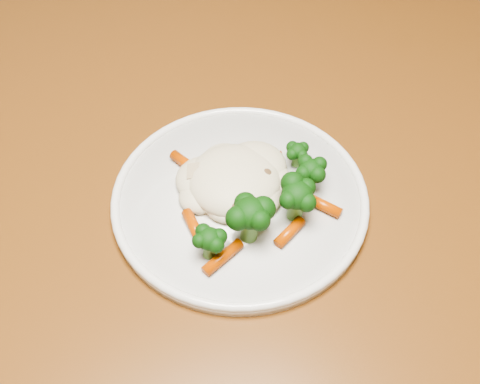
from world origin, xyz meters
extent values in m
cube|color=brown|center=(0.08, 0.12, 0.73)|extent=(1.51, 1.24, 0.04)
cylinder|color=white|center=(0.04, 0.13, 0.76)|extent=(0.28, 0.28, 0.01)
ellipsoid|color=beige|center=(0.04, 0.14, 0.79)|extent=(0.12, 0.11, 0.05)
ellipsoid|color=black|center=(-0.02, 0.07, 0.78)|extent=(0.04, 0.04, 0.04)
ellipsoid|color=black|center=(0.02, 0.07, 0.79)|extent=(0.06, 0.06, 0.05)
ellipsoid|color=black|center=(0.08, 0.08, 0.79)|extent=(0.05, 0.05, 0.05)
ellipsoid|color=black|center=(0.11, 0.10, 0.78)|extent=(0.04, 0.04, 0.04)
ellipsoid|color=black|center=(0.12, 0.14, 0.78)|extent=(0.03, 0.03, 0.03)
cylinder|color=#C44A04|center=(0.00, 0.19, 0.77)|extent=(0.03, 0.05, 0.01)
cylinder|color=#C44A04|center=(0.04, 0.18, 0.77)|extent=(0.03, 0.04, 0.01)
cylinder|color=#C44A04|center=(0.08, 0.16, 0.77)|extent=(0.05, 0.02, 0.01)
cylinder|color=#C44A04|center=(-0.03, 0.11, 0.77)|extent=(0.01, 0.04, 0.01)
cylinder|color=#C44A04|center=(-0.02, 0.06, 0.77)|extent=(0.05, 0.03, 0.01)
cylinder|color=#C44A04|center=(0.06, 0.06, 0.77)|extent=(0.04, 0.03, 0.01)
cylinder|color=#C44A04|center=(0.11, 0.07, 0.77)|extent=(0.03, 0.05, 0.01)
ellipsoid|color=brown|center=(0.04, 0.14, 0.78)|extent=(0.03, 0.03, 0.02)
ellipsoid|color=brown|center=(0.07, 0.13, 0.78)|extent=(0.02, 0.02, 0.01)
ellipsoid|color=brown|center=(0.02, 0.13, 0.78)|extent=(0.02, 0.02, 0.02)
ellipsoid|color=brown|center=(0.03, 0.10, 0.78)|extent=(0.02, 0.02, 0.02)
cube|color=tan|center=(0.03, 0.17, 0.78)|extent=(0.03, 0.02, 0.01)
cube|color=tan|center=(0.05, 0.18, 0.78)|extent=(0.02, 0.02, 0.01)
cube|color=tan|center=(0.00, 0.17, 0.78)|extent=(0.02, 0.02, 0.01)
camera|label=1|loc=(-0.15, -0.24, 1.28)|focal=45.00mm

